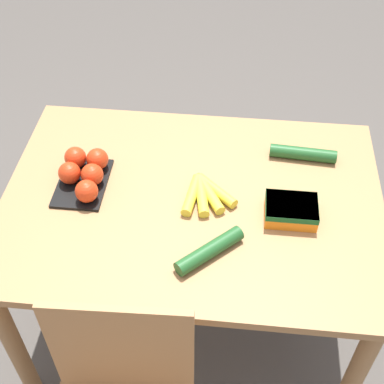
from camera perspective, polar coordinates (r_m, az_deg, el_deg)
name	(u,v)px	position (r m, az deg, el deg)	size (l,w,h in m)	color
ground_plane	(192,320)	(2.31, 0.00, -13.51)	(12.00, 12.00, 0.00)	#4C4742
dining_table	(192,220)	(1.79, 0.00, -3.03)	(1.22, 0.87, 0.74)	#9E7044
banana_bunch	(205,193)	(1.71, 1.40, -0.11)	(0.17, 0.18, 0.03)	brown
tomato_pack	(84,173)	(1.77, -11.45, 2.02)	(0.16, 0.23, 0.08)	black
carrot_bag	(291,209)	(1.66, 10.53, -1.83)	(0.16, 0.12, 0.06)	orange
cucumber_near	(210,251)	(1.55, 1.88, -6.26)	(0.19, 0.19, 0.04)	#1E5123
cucumber_far	(303,153)	(1.87, 11.75, 4.04)	(0.23, 0.06, 0.04)	#1E5123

